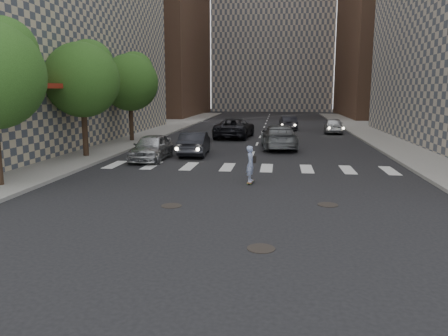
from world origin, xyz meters
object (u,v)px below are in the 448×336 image
object	(u,v)px
tree_b	(84,77)
traffic_car_b	(279,137)
skateboarder	(251,164)
tree_c	(131,80)
traffic_car_c	(235,128)
traffic_car_e	(288,123)
silver_sedan	(152,147)
traffic_car_d	(333,125)
traffic_car_a	(195,143)

from	to	relation	value
tree_b	traffic_car_b	size ratio (longest dim) A/B	1.18
skateboarder	tree_c	bearing A→B (deg)	130.75
tree_c	traffic_car_b	world-z (taller)	tree_c
tree_b	skateboarder	xyz separation A→B (m)	(9.88, -5.94, -3.81)
tree_b	traffic_car_c	size ratio (longest dim) A/B	1.14
skateboarder	traffic_car_e	world-z (taller)	skateboarder
tree_b	silver_sedan	size ratio (longest dim) A/B	1.54
tree_c	traffic_car_e	size ratio (longest dim) A/B	1.60
traffic_car_e	traffic_car_d	bearing A→B (deg)	138.15
skateboarder	traffic_car_b	size ratio (longest dim) A/B	0.29
tree_b	tree_c	xyz separation A→B (m)	(0.00, 8.00, 0.00)
traffic_car_a	traffic_car_e	world-z (taller)	traffic_car_a
tree_c	traffic_car_e	world-z (taller)	tree_c
traffic_car_a	traffic_car_b	xyz separation A→B (m)	(5.06, 3.58, 0.10)
silver_sedan	traffic_car_c	distance (m)	12.74
traffic_car_d	skateboarder	bearing A→B (deg)	79.86
traffic_car_c	traffic_car_a	bearing A→B (deg)	86.96
traffic_car_b	traffic_car_c	size ratio (longest dim) A/B	0.97
silver_sedan	traffic_car_c	size ratio (longest dim) A/B	0.74
tree_c	silver_sedan	size ratio (longest dim) A/B	1.54
traffic_car_e	tree_c	bearing A→B (deg)	39.52
silver_sedan	tree_c	bearing A→B (deg)	115.46
traffic_car_d	traffic_car_b	bearing A→B (deg)	71.45
tree_c	skateboarder	xyz separation A→B (m)	(9.88, -13.94, -3.81)
silver_sedan	skateboarder	bearing A→B (deg)	-42.81
traffic_car_a	traffic_car_e	xyz separation A→B (m)	(5.94, 17.99, -0.03)
skateboarder	traffic_car_d	world-z (taller)	skateboarder
skateboarder	traffic_car_b	distance (m)	11.45
tree_b	traffic_car_a	size ratio (longest dim) A/B	1.52
traffic_car_d	tree_b	bearing A→B (deg)	51.35
traffic_car_c	traffic_car_e	distance (m)	9.18
tree_b	traffic_car_c	xyz separation A→B (m)	(7.39, 11.87, -3.84)
tree_b	traffic_car_e	xyz separation A→B (m)	(11.92, 19.85, -3.97)
tree_b	silver_sedan	bearing A→B (deg)	-5.78
skateboarder	traffic_car_e	distance (m)	25.88
traffic_car_e	tree_b	bearing A→B (deg)	53.70
traffic_car_c	skateboarder	bearing A→B (deg)	102.97
silver_sedan	traffic_car_d	bearing A→B (deg)	55.45
skateboarder	silver_sedan	bearing A→B (deg)	142.35
traffic_car_c	traffic_car_d	world-z (taller)	traffic_car_c
traffic_car_c	traffic_car_d	xyz separation A→B (m)	(8.56, 4.99, -0.09)
tree_b	traffic_car_e	world-z (taller)	tree_b
traffic_car_b	silver_sedan	bearing A→B (deg)	35.15
traffic_car_b	traffic_car_d	distance (m)	12.43
tree_c	traffic_car_e	bearing A→B (deg)	44.85
tree_c	traffic_car_d	bearing A→B (deg)	29.05
tree_c	traffic_car_a	xyz separation A→B (m)	(5.98, -6.14, -3.93)
silver_sedan	traffic_car_a	world-z (taller)	silver_sedan
tree_b	traffic_car_d	bearing A→B (deg)	46.59
traffic_car_b	traffic_car_e	bearing A→B (deg)	-97.91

